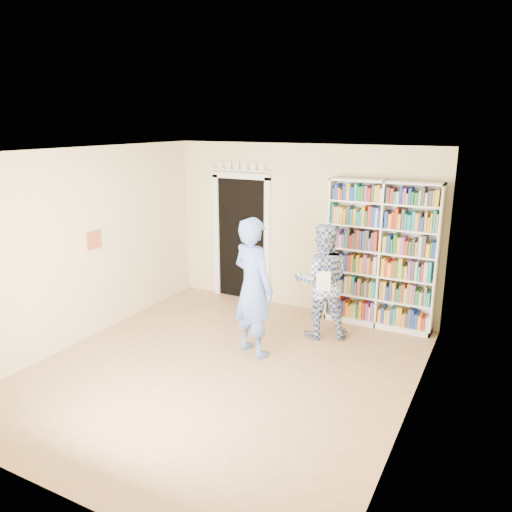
# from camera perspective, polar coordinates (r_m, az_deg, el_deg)

# --- Properties ---
(floor) EXTENTS (5.00, 5.00, 0.00)m
(floor) POSITION_cam_1_polar(r_m,az_deg,el_deg) (6.46, -3.82, -12.86)
(floor) COLOR #9E704C
(floor) RESTS_ON ground
(ceiling) EXTENTS (5.00, 5.00, 0.00)m
(ceiling) POSITION_cam_1_polar(r_m,az_deg,el_deg) (5.72, -4.31, 11.79)
(ceiling) COLOR white
(ceiling) RESTS_ON wall_back
(wall_back) EXTENTS (4.50, 0.00, 4.50)m
(wall_back) POSITION_cam_1_polar(r_m,az_deg,el_deg) (8.12, 5.22, 3.13)
(wall_back) COLOR beige
(wall_back) RESTS_ON floor
(wall_left) EXTENTS (0.00, 5.00, 5.00)m
(wall_left) POSITION_cam_1_polar(r_m,az_deg,el_deg) (7.35, -19.19, 1.07)
(wall_left) COLOR beige
(wall_left) RESTS_ON floor
(wall_right) EXTENTS (0.00, 5.00, 5.00)m
(wall_right) POSITION_cam_1_polar(r_m,az_deg,el_deg) (5.19, 17.72, -4.49)
(wall_right) COLOR beige
(wall_right) RESTS_ON floor
(bookshelf) EXTENTS (1.61, 0.30, 2.22)m
(bookshelf) POSITION_cam_1_polar(r_m,az_deg,el_deg) (7.63, 14.13, 0.17)
(bookshelf) COLOR white
(bookshelf) RESTS_ON floor
(doorway) EXTENTS (1.10, 0.08, 2.43)m
(doorway) POSITION_cam_1_polar(r_m,az_deg,el_deg) (8.60, -1.65, 2.71)
(doorway) COLOR black
(doorway) RESTS_ON floor
(wall_art) EXTENTS (0.03, 0.25, 0.25)m
(wall_art) POSITION_cam_1_polar(r_m,az_deg,el_deg) (7.46, -18.01, 1.76)
(wall_art) COLOR brown
(wall_art) RESTS_ON wall_left
(man_blue) EXTENTS (0.80, 0.67, 1.86)m
(man_blue) POSITION_cam_1_polar(r_m,az_deg,el_deg) (6.54, -0.33, -3.58)
(man_blue) COLOR #587BC5
(man_blue) RESTS_ON floor
(man_plaid) EXTENTS (1.01, 0.92, 1.67)m
(man_plaid) POSITION_cam_1_polar(r_m,az_deg,el_deg) (7.16, 7.52, -2.87)
(man_plaid) COLOR navy
(man_plaid) RESTS_ON floor
(paper_sheet) EXTENTS (0.19, 0.08, 0.28)m
(paper_sheet) POSITION_cam_1_polar(r_m,az_deg,el_deg) (6.84, 7.71, -2.86)
(paper_sheet) COLOR white
(paper_sheet) RESTS_ON man_plaid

